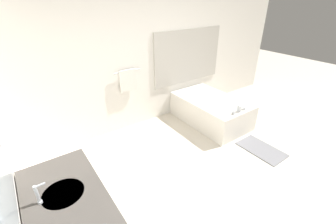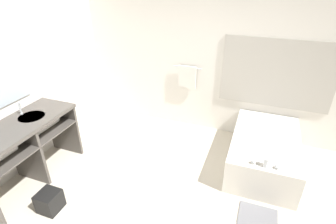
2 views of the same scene
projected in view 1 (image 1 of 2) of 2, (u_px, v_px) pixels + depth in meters
The scene contains 5 objects.
ground_plane at pixel (224, 187), 3.11m from camera, with size 16.00×16.00×0.00m, color beige.
wall_back_with_blinds at pixel (141, 57), 4.10m from camera, with size 7.40×0.13×2.70m.
sink_faucet at pixel (38, 195), 1.74m from camera, with size 0.09×0.04×0.18m.
bathtub at pixel (211, 109), 4.58m from camera, with size 0.93×1.54×0.62m.
bath_mat at pixel (261, 149), 3.84m from camera, with size 0.45×0.76×0.02m.
Camera 1 is at (-1.94, -1.39, 2.37)m, focal length 24.00 mm.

